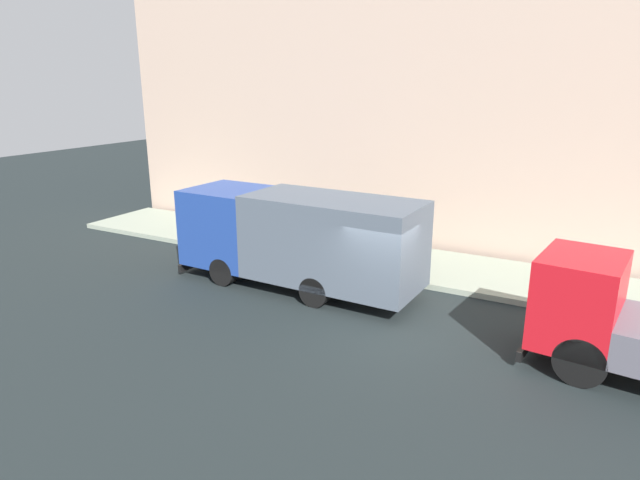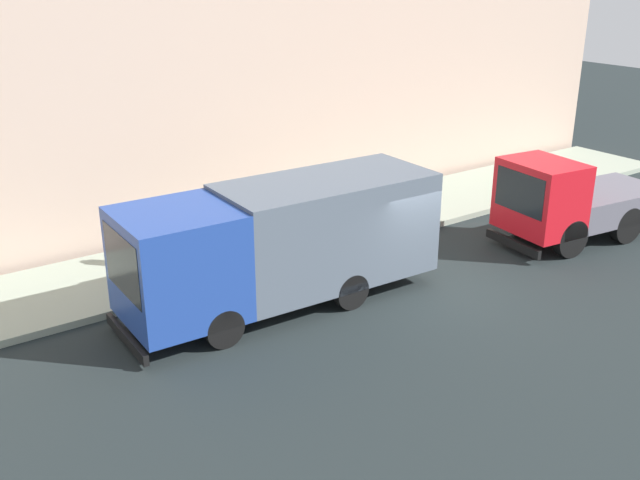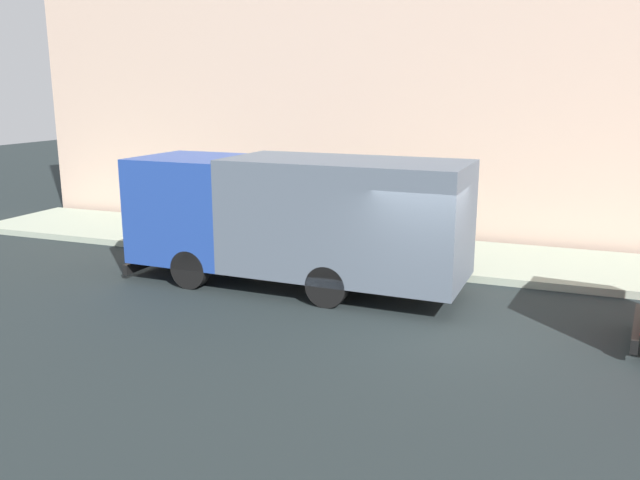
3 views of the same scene
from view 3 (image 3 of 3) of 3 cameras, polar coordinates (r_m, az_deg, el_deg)
ground at (r=12.71m, az=9.70°, el=-7.23°), size 80.00×80.00×0.00m
sidewalk at (r=17.22m, az=12.89°, el=-1.65°), size 3.60×30.00×0.18m
building_facade at (r=19.06m, az=14.96°, el=18.65°), size 0.50×30.00×12.71m
large_utility_truck at (r=14.46m, az=-2.27°, el=2.19°), size 2.62×7.80×2.92m
pedestrian_walking at (r=18.47m, az=-3.04°, el=2.67°), size 0.51×0.51×1.63m
street_sign_post at (r=15.97m, az=6.18°, el=2.62°), size 0.44×0.08×2.20m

